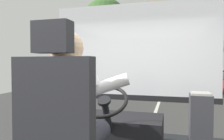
% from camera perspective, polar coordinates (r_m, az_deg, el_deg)
% --- Properties ---
extents(ground, '(18.00, 44.00, 0.06)m').
position_cam_1_polar(ground, '(10.58, 12.61, -8.07)').
color(ground, '#3A3A3A').
extents(bus_driver, '(0.73, 0.56, 0.83)m').
position_cam_1_polar(bus_driver, '(1.47, -10.94, -10.63)').
color(bus_driver, '#282833').
rests_on(bus_driver, driver_seat).
extents(steering_console, '(1.10, 0.98, 0.80)m').
position_cam_1_polar(steering_console, '(2.67, 1.06, -16.00)').
color(steering_console, black).
rests_on(steering_console, bus_floor).
extents(fare_box, '(0.21, 0.24, 0.74)m').
position_cam_1_polar(fare_box, '(2.40, 22.50, -14.43)').
color(fare_box, '#333338').
rests_on(fare_box, bus_floor).
extents(windshield_panel, '(2.50, 0.08, 1.48)m').
position_cam_1_polar(windshield_panel, '(3.28, 5.60, 1.99)').
color(windshield_panel, silver).
extents(street_tree, '(2.81, 2.81, 5.53)m').
position_cam_1_polar(street_tree, '(12.74, -1.82, 12.26)').
color(street_tree, '#4C3828').
rests_on(street_tree, ground).
extents(shop_building, '(11.97, 4.53, 8.81)m').
position_cam_1_polar(shop_building, '(20.02, 27.55, 9.17)').
color(shop_building, '#BCB29E').
rests_on(shop_building, ground).
extents(parked_car_green, '(1.89, 4.48, 1.26)m').
position_cam_1_polar(parked_car_green, '(18.59, 27.52, -1.85)').
color(parked_car_green, '#195633').
rests_on(parked_car_green, ground).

